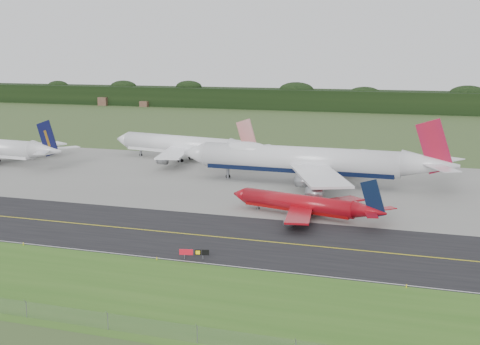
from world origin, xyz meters
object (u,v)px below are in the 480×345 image
jet_ba_747 (309,160)px  taxiway_sign (194,252)px  jet_red_737 (306,204)px  jet_star_tail (185,145)px

jet_ba_747 → taxiway_sign: bearing=-92.6°
jet_ba_747 → jet_red_737: size_ratio=2.05×
jet_ba_747 → jet_star_tail: jet_ba_747 is taller
jet_star_tail → taxiway_sign: (42.67, -93.76, -3.69)m
jet_ba_747 → taxiway_sign: (-3.15, -69.02, -5.08)m
jet_star_tail → taxiway_sign: bearing=-65.5°
jet_red_737 → jet_star_tail: 79.98m
jet_red_737 → taxiway_sign: jet_red_737 is taller
jet_ba_747 → taxiway_sign: jet_ba_747 is taller
jet_ba_747 → jet_red_737: (7.64, -34.71, -3.57)m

